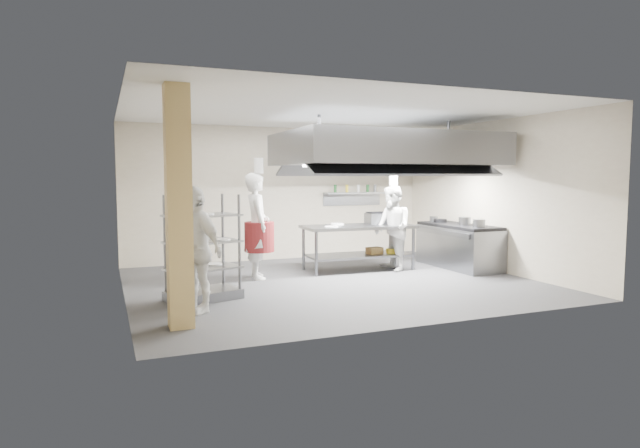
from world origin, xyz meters
name	(u,v)px	position (x,y,z in m)	size (l,w,h in m)	color
floor	(333,282)	(0.00, 0.00, 0.00)	(7.00, 7.00, 0.00)	#363638
ceiling	(333,112)	(0.00, 0.00, 3.00)	(7.00, 7.00, 0.00)	silver
wall_back	(280,194)	(0.00, 3.00, 1.50)	(7.00, 7.00, 0.00)	#B0A28B
wall_left	(122,202)	(-3.50, 0.00, 1.50)	(6.00, 6.00, 0.00)	#B0A28B
wall_right	(492,196)	(3.50, 0.00, 1.50)	(6.00, 6.00, 0.00)	#B0A28B
column	(179,208)	(-2.90, -1.90, 1.50)	(0.30, 0.30, 3.00)	tan
exhaust_hood	(387,150)	(1.30, 0.40, 2.40)	(4.00, 2.50, 0.60)	gray
hood_strip_a	(344,166)	(0.40, 0.40, 2.08)	(1.60, 0.12, 0.04)	white
hood_strip_b	(427,167)	(2.20, 0.40, 2.08)	(1.60, 0.12, 0.04)	white
wall_shelf	(355,193)	(1.80, 2.84, 1.50)	(1.50, 0.28, 0.04)	gray
island	(358,248)	(1.00, 1.00, 0.46)	(2.24, 0.93, 0.91)	gray
island_worktop	(358,227)	(1.00, 1.00, 0.88)	(2.24, 0.93, 0.06)	gray
island_undershelf	(358,255)	(1.00, 1.00, 0.30)	(2.06, 0.84, 0.04)	slate
pass_rack	(203,248)	(-2.38, -0.49, 0.81)	(1.08, 0.63, 1.61)	slate
cooking_range	(459,247)	(3.08, 0.50, 0.42)	(0.80, 2.00, 0.84)	slate
range_top	(459,226)	(3.08, 0.50, 0.87)	(0.78, 1.96, 0.06)	black
chef_head	(257,226)	(-1.14, 0.88, 0.98)	(0.71, 0.47, 1.96)	white
chef_line	(392,228)	(1.60, 0.68, 0.86)	(0.84, 0.65, 1.72)	white
chef_plating	(195,250)	(-2.60, -1.19, 0.88)	(1.03, 0.43, 1.75)	silver
griddle	(377,218)	(1.53, 1.17, 1.02)	(0.45, 0.35, 0.22)	slate
wicker_basket	(374,251)	(1.33, 0.93, 0.39)	(0.31, 0.21, 0.13)	olive
stockpot	(465,221)	(3.06, 0.29, 0.99)	(0.25, 0.25, 0.17)	gray
plate_stack	(203,266)	(-2.38, -0.49, 0.52)	(0.28, 0.28, 0.05)	white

